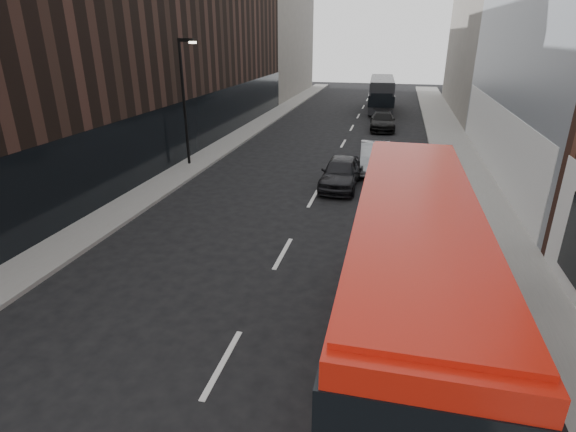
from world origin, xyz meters
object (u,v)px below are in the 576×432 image
Objects in this scene: red_bus at (410,279)px; car_b at (375,157)px; car_a at (341,172)px; street_lamp at (185,94)px; car_c at (383,121)px; grey_bus at (381,94)px.

car_b is at bearing 95.09° from red_bus.
car_b is (1.52, 3.51, 0.01)m from car_a.
street_lamp is 1.47× the size of car_b.
street_lamp is 11.42m from car_b.
red_bus is 2.17× the size of car_c.
car_c is (0.61, -9.70, -1.04)m from grey_bus.
street_lamp is 19.59m from red_bus.
street_lamp is at bearing -175.66° from car_b.
grey_bus is (-2.26, 38.62, -0.62)m from red_bus.
street_lamp is 17.85m from car_c.
red_bus is at bearing -89.20° from grey_bus.
car_b is (0.66, -21.92, -0.97)m from grey_bus.
car_a reaches higher than car_c.
red_bus is at bearing -75.63° from car_a.
red_bus is (12.37, -15.08, -1.81)m from street_lamp.
car_a is (-0.86, -25.43, -0.98)m from grey_bus.
car_a is at bearing -11.54° from street_lamp.
car_c is (10.72, 13.84, -3.47)m from street_lamp.
car_a is 0.96× the size of car_b.
car_a is at bearing 102.92° from red_bus.
car_b is 12.23m from car_c.
grey_bus reaches higher than car_a.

